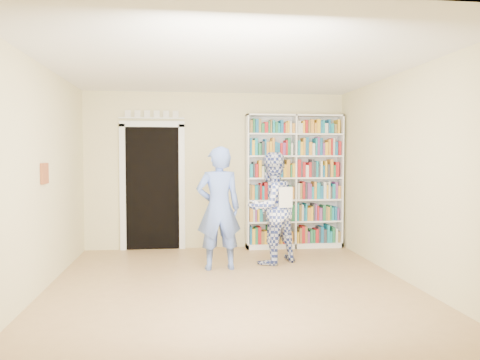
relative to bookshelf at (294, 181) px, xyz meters
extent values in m
plane|color=#A87F51|center=(-1.35, -2.34, -1.17)|extent=(5.00, 5.00, 0.00)
plane|color=white|center=(-1.35, -2.34, 1.53)|extent=(5.00, 5.00, 0.00)
plane|color=beige|center=(-1.35, 0.16, 0.18)|extent=(4.50, 0.00, 4.50)
plane|color=beige|center=(-3.60, -2.34, 0.18)|extent=(0.00, 5.00, 5.00)
plane|color=beige|center=(0.90, -2.34, 0.18)|extent=(0.00, 5.00, 5.00)
cube|color=white|center=(0.00, 0.00, -0.01)|extent=(1.69, 0.32, 2.32)
cube|color=white|center=(0.00, 0.00, -0.01)|extent=(0.03, 0.32, 2.32)
cube|color=black|center=(-2.45, 0.14, -0.12)|extent=(0.90, 0.03, 2.10)
cube|color=white|center=(-2.95, 0.12, -0.12)|extent=(0.10, 0.06, 2.20)
cube|color=white|center=(-1.95, 0.12, -0.12)|extent=(0.10, 0.06, 2.20)
cube|color=white|center=(-2.45, 0.12, 0.98)|extent=(1.10, 0.06, 0.10)
cube|color=white|center=(-2.45, 0.12, 1.08)|extent=(1.10, 0.08, 0.02)
cube|color=maroon|center=(-3.58, -2.14, 0.23)|extent=(0.03, 0.25, 0.25)
imported|color=#5F7ED4|center=(-1.43, -1.42, -0.30)|extent=(0.67, 0.46, 1.74)
imported|color=navy|center=(-0.63, -1.15, -0.34)|extent=(1.01, 0.95, 1.66)
cube|color=white|center=(-0.46, -1.40, -0.16)|extent=(0.21, 0.05, 0.30)
camera|label=1|loc=(-1.94, -7.98, 0.44)|focal=35.00mm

